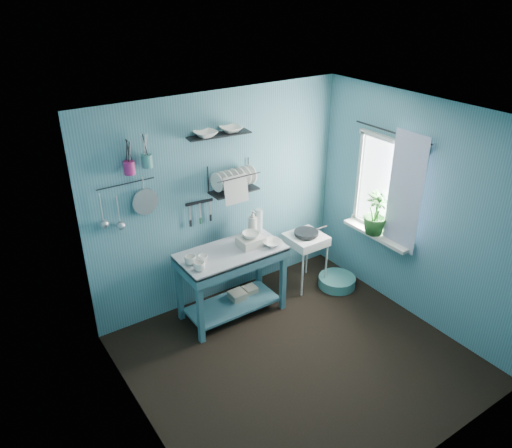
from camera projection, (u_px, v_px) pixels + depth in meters
floor at (298, 359)px, 5.17m from camera, size 3.20×3.20×0.00m
ceiling at (310, 122)px, 4.04m from camera, size 3.20×3.20×0.00m
wall_back at (221, 200)px, 5.71m from camera, size 3.20×0.00×3.20m
wall_front at (438, 345)px, 3.50m from camera, size 3.20×0.00×3.20m
wall_left at (140, 315)px, 3.81m from camera, size 0.00×3.00×3.00m
wall_right at (418, 213)px, 5.41m from camera, size 0.00×3.00×3.00m
work_counter at (232, 283)px, 5.68m from camera, size 1.24×0.72×0.84m
mug_left at (199, 266)px, 5.11m from camera, size 0.12×0.12×0.10m
mug_mid at (203, 259)px, 5.24m from camera, size 0.14×0.14×0.09m
mug_right at (190, 260)px, 5.22m from camera, size 0.17×0.17×0.10m
wash_tub at (251, 241)px, 5.58m from camera, size 0.28×0.22×0.10m
tub_bowl at (251, 235)px, 5.55m from camera, size 0.20×0.19×0.06m
soap_bottle at (253, 222)px, 5.78m from camera, size 0.11×0.12×0.30m
water_bottle at (259, 220)px, 5.85m from camera, size 0.09×0.09×0.28m
counter_bowl at (272, 243)px, 5.60m from camera, size 0.22×0.22×0.05m
hotplate_stand at (305, 260)px, 6.26m from camera, size 0.51×0.51×0.70m
frying_pan at (306, 233)px, 6.09m from camera, size 0.30×0.30×0.03m
knife_strip at (199, 202)px, 5.52m from camera, size 0.32×0.05×0.03m
dish_rack at (234, 178)px, 5.54m from camera, size 0.58×0.33×0.32m
upper_shelf at (219, 135)px, 5.25m from camera, size 0.72×0.26×0.01m
shelf_bowl_left at (205, 136)px, 5.16m from camera, size 0.25×0.25×0.06m
shelf_bowl_right at (231, 129)px, 5.31m from camera, size 0.24×0.24×0.06m
utensil_cup_magenta at (129, 168)px, 4.84m from camera, size 0.11×0.11×0.13m
utensil_cup_teal at (147, 161)px, 4.92m from camera, size 0.11×0.11×0.13m
colander at (145, 202)px, 5.11m from camera, size 0.28×0.03×0.28m
ladle_outer at (101, 208)px, 4.87m from camera, size 0.01×0.01×0.30m
ladle_inner at (118, 210)px, 4.98m from camera, size 0.01×0.01×0.30m
hook_rail at (126, 184)px, 4.94m from camera, size 0.60×0.01×0.01m
window_glass at (387, 187)px, 5.66m from camera, size 0.00×1.10×1.10m
windowsill at (376, 235)px, 5.89m from camera, size 0.16×0.95×0.04m
curtain at (405, 193)px, 5.39m from camera, size 0.00×1.35×1.35m
curtain_rod at (392, 132)px, 5.35m from camera, size 0.02×1.05×0.02m
potted_plant at (376, 213)px, 5.77m from camera, size 0.31×0.31×0.51m
storage_tin_large at (237, 300)px, 5.91m from camera, size 0.18×0.18×0.22m
storage_tin_small at (250, 294)px, 6.04m from camera, size 0.15×0.15×0.20m
floor_basin at (337, 281)px, 6.35m from camera, size 0.47×0.47×0.13m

